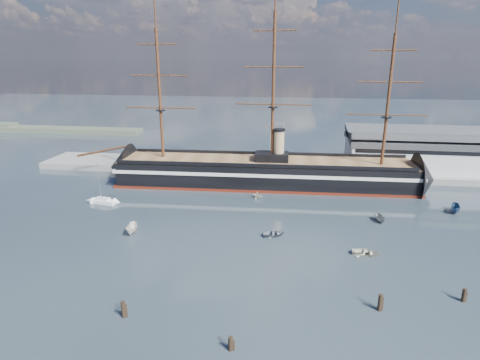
# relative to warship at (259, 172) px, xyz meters

# --- Properties ---
(ground) EXTENTS (600.00, 600.00, 0.00)m
(ground) POSITION_rel_warship_xyz_m (1.45, -20.00, -4.04)
(ground) COLOR #1D2831
(ground) RESTS_ON ground
(quay) EXTENTS (180.00, 18.00, 2.00)m
(quay) POSITION_rel_warship_xyz_m (11.45, 16.00, -4.04)
(quay) COLOR slate
(quay) RESTS_ON ground
(warehouse) EXTENTS (63.00, 21.00, 11.60)m
(warehouse) POSITION_rel_warship_xyz_m (59.45, 20.00, 3.95)
(warehouse) COLOR #B7BABC
(warehouse) RESTS_ON ground
(quay_tower) EXTENTS (5.00, 5.00, 15.00)m
(quay_tower) POSITION_rel_warship_xyz_m (4.45, 13.00, 5.72)
(quay_tower) COLOR silver
(quay_tower) RESTS_ON ground
(shoreline) EXTENTS (120.00, 10.00, 4.00)m
(shoreline) POSITION_rel_warship_xyz_m (-137.78, 75.00, -2.59)
(shoreline) COLOR #3F4C38
(shoreline) RESTS_ON ground
(warship) EXTENTS (113.19, 19.79, 53.94)m
(warship) POSITION_rel_warship_xyz_m (0.00, 0.00, 0.00)
(warship) COLOR black
(warship) RESTS_ON ground
(sailboat) EXTENTS (7.52, 3.55, 11.58)m
(sailboat) POSITION_rel_warship_xyz_m (-39.92, -22.52, -3.30)
(sailboat) COLOR white
(sailboat) RESTS_ON ground
(motorboat_a) EXTENTS (6.64, 3.26, 2.55)m
(motorboat_a) POSITION_rel_warship_xyz_m (-24.57, -39.55, -4.04)
(motorboat_a) COLOR white
(motorboat_a) RESTS_ON ground
(motorboat_b) EXTENTS (2.28, 3.35, 1.45)m
(motorboat_b) POSITION_rel_warship_xyz_m (6.94, -36.44, -4.04)
(motorboat_b) COLOR slate
(motorboat_b) RESTS_ON ground
(motorboat_c) EXTENTS (5.55, 2.96, 2.11)m
(motorboat_c) POSITION_rel_warship_xyz_m (31.60, -24.97, -4.04)
(motorboat_c) COLOR gray
(motorboat_c) RESTS_ON ground
(motorboat_d) EXTENTS (4.58, 5.93, 2.00)m
(motorboat_d) POSITION_rel_warship_xyz_m (0.85, -12.43, -4.04)
(motorboat_d) COLOR beige
(motorboat_d) RESTS_ON ground
(motorboat_e) EXTENTS (1.70, 3.49, 1.57)m
(motorboat_e) POSITION_rel_warship_xyz_m (25.60, -42.85, -4.04)
(motorboat_e) COLOR beige
(motorboat_e) RESTS_ON ground
(motorboat_f) EXTENTS (6.86, 4.12, 2.58)m
(motorboat_f) POSITION_rel_warship_xyz_m (51.54, -16.03, -4.04)
(motorboat_f) COLOR navy
(motorboat_f) RESTS_ON ground
(piling_near_left) EXTENTS (0.64, 0.64, 3.40)m
(piling_near_left) POSITION_rel_warship_xyz_m (-13.76, -68.62, -4.04)
(piling_near_left) COLOR black
(piling_near_left) RESTS_ON ground
(piling_near_mid) EXTENTS (0.64, 0.64, 2.78)m
(piling_near_mid) POSITION_rel_warship_xyz_m (3.46, -73.39, -4.04)
(piling_near_mid) COLOR black
(piling_near_mid) RESTS_ON ground
(piling_near_right) EXTENTS (0.64, 0.64, 3.54)m
(piling_near_right) POSITION_rel_warship_xyz_m (24.91, -61.32, -4.04)
(piling_near_right) COLOR black
(piling_near_right) RESTS_ON ground
(piling_far_right) EXTENTS (0.64, 0.64, 3.07)m
(piling_far_right) POSITION_rel_warship_xyz_m (38.74, -56.90, -4.04)
(piling_far_right) COLOR black
(piling_far_right) RESTS_ON ground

